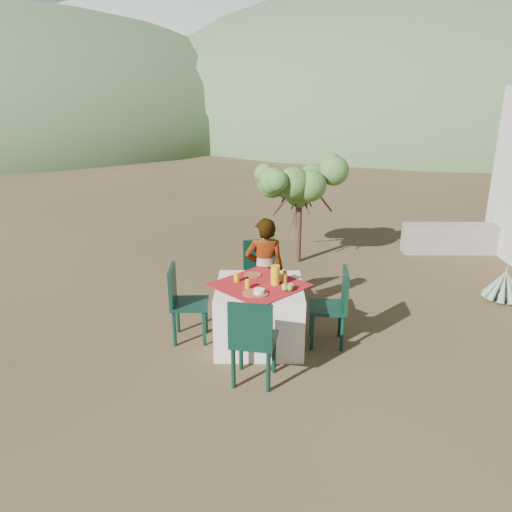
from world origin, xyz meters
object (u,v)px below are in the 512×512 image
(chair_right, at_px, (334,303))
(juice_pitcher, at_px, (275,275))
(person, at_px, (265,270))
(shrub_tree, at_px, (302,188))
(table, at_px, (259,314))
(chair_far, at_px, (261,272))
(chair_left, at_px, (183,300))
(agave, at_px, (504,286))
(chair_near, at_px, (253,338))

(chair_right, relative_size, juice_pitcher, 4.07)
(person, bearing_deg, shrub_tree, -110.03)
(person, relative_size, shrub_tree, 0.85)
(table, xyz_separation_m, shrub_tree, (0.72, 3.05, 0.93))
(person, bearing_deg, table, 79.50)
(chair_far, height_order, chair_left, chair_far)
(chair_left, distance_m, agave, 4.69)
(person, bearing_deg, chair_near, 80.52)
(table, bearing_deg, agave, 20.92)
(shrub_tree, bearing_deg, juice_pitcher, -99.91)
(table, relative_size, chair_right, 1.37)
(chair_far, distance_m, chair_left, 1.32)
(chair_near, xyz_separation_m, chair_left, (-0.87, 0.99, -0.01))
(chair_left, bearing_deg, chair_right, -95.36)
(person, bearing_deg, chair_right, 137.55)
(table, bearing_deg, chair_near, -93.92)
(person, xyz_separation_m, agave, (3.51, 0.73, -0.49))
(chair_far, xyz_separation_m, chair_left, (-0.94, -0.92, -0.02))
(chair_left, relative_size, chair_right, 1.00)
(chair_near, distance_m, agave, 4.30)
(table, distance_m, chair_left, 0.94)
(chair_near, bearing_deg, chair_right, -126.64)
(chair_far, distance_m, agave, 3.59)
(chair_left, relative_size, agave, 1.50)
(chair_left, xyz_separation_m, chair_right, (1.82, -0.08, -0.00))
(agave, xyz_separation_m, juice_pitcher, (-3.39, -1.35, 0.67))
(chair_far, bearing_deg, agave, -8.24)
(chair_near, relative_size, chair_right, 1.03)
(chair_far, distance_m, person, 0.40)
(chair_right, xyz_separation_m, agave, (2.68, 1.37, -0.31))
(chair_left, relative_size, person, 0.67)
(chair_right, xyz_separation_m, juice_pitcher, (-0.71, 0.02, 0.35))
(table, height_order, shrub_tree, shrub_tree)
(chair_far, xyz_separation_m, agave, (3.56, 0.36, -0.33))
(chair_left, distance_m, person, 1.15)
(table, relative_size, agave, 2.05)
(table, relative_size, person, 0.92)
(table, xyz_separation_m, chair_left, (-0.93, 0.08, 0.15))
(table, distance_m, chair_near, 0.93)
(chair_near, bearing_deg, person, -84.68)
(chair_left, distance_m, chair_right, 1.82)
(table, bearing_deg, chair_right, -0.36)
(person, bearing_deg, juice_pitcher, 96.35)
(table, bearing_deg, shrub_tree, 76.77)
(chair_right, distance_m, shrub_tree, 3.16)
(table, xyz_separation_m, person, (0.06, 0.64, 0.32))
(table, height_order, chair_left, chair_left)
(shrub_tree, height_order, agave, shrub_tree)
(agave, height_order, juice_pitcher, juice_pitcher)
(chair_near, relative_size, juice_pitcher, 4.19)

